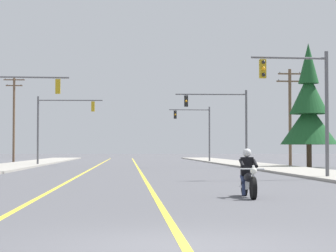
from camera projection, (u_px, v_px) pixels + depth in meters
name	position (u px, v px, depth m)	size (l,w,h in m)	color
ground_plane	(178.00, 246.00, 9.65)	(400.00, 400.00, 0.00)	#515156
lane_stripe_center	(137.00, 167.00, 54.54)	(0.16, 100.00, 0.01)	yellow
lane_stripe_left	(96.00, 167.00, 54.32)	(0.16, 100.00, 0.01)	yellow
sidewalk_kerb_right	(270.00, 167.00, 50.19)	(4.40, 110.00, 0.14)	#9E998E
sidewalk_kerb_left	(0.00, 168.00, 48.90)	(4.40, 110.00, 0.14)	#9E998E
motorcycle_with_rider	(248.00, 178.00, 19.46)	(0.70, 2.19, 1.46)	black
traffic_signal_near_right	(306.00, 96.00, 31.47)	(3.83, 0.53, 6.20)	#56565B
traffic_signal_near_left	(15.00, 106.00, 39.73)	(4.64, 0.50, 6.20)	#56565B
traffic_signal_mid_right	(225.00, 116.00, 52.23)	(5.78, 0.37, 6.20)	#56565B
traffic_signal_mid_left	(57.00, 119.00, 58.49)	(5.87, 0.39, 6.20)	#56565B
traffic_signal_far_right	(198.00, 126.00, 72.58)	(4.62, 0.55, 6.20)	#56565B
utility_pole_right_far	(290.00, 113.00, 56.20)	(2.32, 0.26, 8.37)	brown
utility_pole_left_far	(14.00, 116.00, 73.22)	(2.35, 0.26, 9.67)	brown
conifer_tree_right_verge_far	(309.00, 110.00, 51.48)	(4.49, 4.49, 9.87)	#4C3828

